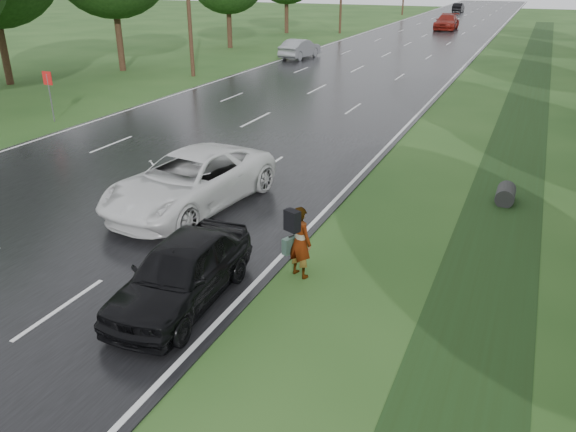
% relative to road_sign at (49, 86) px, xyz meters
% --- Properties ---
extents(road, '(14.00, 180.00, 0.04)m').
position_rel_road_sign_xyz_m(road, '(8.50, 33.00, -1.62)').
color(road, black).
rests_on(road, ground).
extents(edge_stripe_east, '(0.12, 180.00, 0.01)m').
position_rel_road_sign_xyz_m(edge_stripe_east, '(15.25, 33.00, -1.60)').
color(edge_stripe_east, silver).
rests_on(edge_stripe_east, road).
extents(edge_stripe_west, '(0.12, 180.00, 0.01)m').
position_rel_road_sign_xyz_m(edge_stripe_west, '(1.75, 33.00, -1.60)').
color(edge_stripe_west, silver).
rests_on(edge_stripe_west, road).
extents(center_line, '(0.12, 180.00, 0.01)m').
position_rel_road_sign_xyz_m(center_line, '(8.50, 33.00, -1.60)').
color(center_line, silver).
rests_on(center_line, road).
extents(drainage_ditch, '(2.20, 120.00, 0.56)m').
position_rel_road_sign_xyz_m(drainage_ditch, '(20.00, 6.71, -1.61)').
color(drainage_ditch, '#1D3213').
rests_on(drainage_ditch, ground).
extents(road_sign, '(0.50, 0.06, 2.30)m').
position_rel_road_sign_xyz_m(road_sign, '(0.00, 0.00, 0.00)').
color(road_sign, slate).
rests_on(road_sign, ground).
extents(pedestrian, '(0.84, 0.87, 1.72)m').
position_rel_road_sign_xyz_m(pedestrian, '(15.98, -8.65, -0.75)').
color(pedestrian, '#A5998C').
rests_on(pedestrian, ground).
extents(white_pickup, '(3.36, 6.11, 1.62)m').
position_rel_road_sign_xyz_m(white_pickup, '(11.50, -6.19, -0.79)').
color(white_pickup, silver).
rests_on(white_pickup, road).
extents(dark_sedan, '(1.91, 4.26, 1.42)m').
position_rel_road_sign_xyz_m(dark_sedan, '(14.20, -10.73, -0.89)').
color(dark_sedan, black).
rests_on(dark_sedan, road).
extents(silver_sedan, '(1.97, 4.57, 1.46)m').
position_rel_road_sign_xyz_m(silver_sedan, '(2.70, 23.28, -0.87)').
color(silver_sedan, gray).
rests_on(silver_sedan, road).
extents(far_car_red, '(2.51, 5.94, 1.71)m').
position_rel_road_sign_xyz_m(far_car_red, '(9.50, 51.61, -0.75)').
color(far_car_red, maroon).
rests_on(far_car_red, road).
extents(far_car_dark, '(1.49, 4.26, 1.40)m').
position_rel_road_sign_xyz_m(far_car_dark, '(6.37, 82.74, -0.90)').
color(far_car_dark, black).
rests_on(far_car_dark, road).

